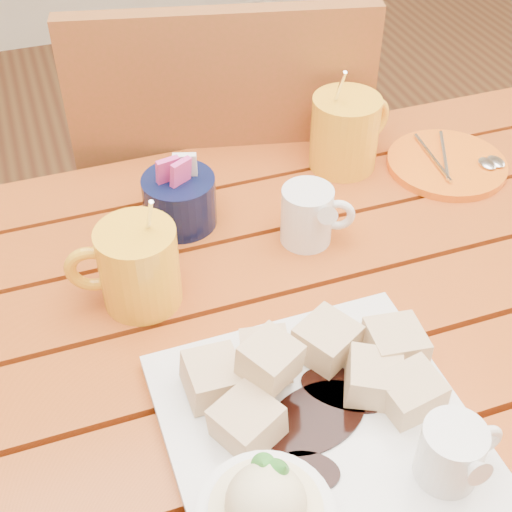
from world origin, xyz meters
name	(u,v)px	position (x,y,z in m)	size (l,w,h in m)	color
table	(284,390)	(0.00, 0.00, 0.64)	(1.20, 0.79, 0.75)	#8F3B12
dessert_plate	(312,441)	(-0.04, -0.16, 0.78)	(0.29, 0.29, 0.12)	white
coffee_mug_left	(136,265)	(-0.14, 0.11, 0.80)	(0.13, 0.09, 0.15)	#FFAE20
coffee_mug_right	(346,131)	(0.20, 0.28, 0.81)	(0.14, 0.10, 0.16)	#FFAE20
cream_pitcher	(309,214)	(0.08, 0.14, 0.79)	(0.09, 0.08, 0.08)	white
sugar_caddy	(180,199)	(-0.06, 0.23, 0.79)	(0.09, 0.09, 0.10)	#0B1233
orange_saucer	(448,164)	(0.34, 0.22, 0.76)	(0.17, 0.17, 0.02)	orange
chair_far	(222,205)	(0.08, 0.51, 0.54)	(0.54, 0.54, 0.96)	brown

